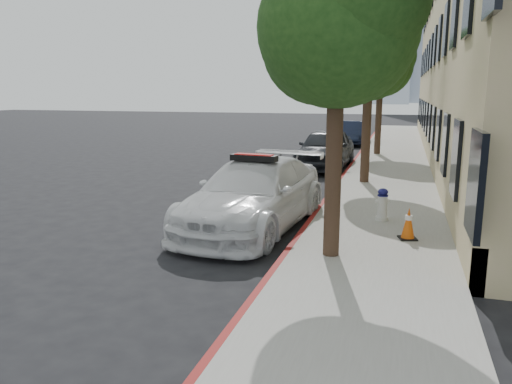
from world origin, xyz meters
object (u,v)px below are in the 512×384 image
object	(u,v)px
fire_hydrant	(382,205)
police_car	(254,194)
parked_car_mid	(325,149)
parked_car_far	(353,133)
traffic_cone	(408,223)

from	to	relation	value
fire_hydrant	police_car	bearing A→B (deg)	178.17
parked_car_mid	parked_car_far	distance (m)	9.99
parked_car_mid	parked_car_far	bearing A→B (deg)	91.28
parked_car_mid	fire_hydrant	world-z (taller)	parked_car_mid
parked_car_far	traffic_cone	world-z (taller)	parked_car_far
parked_car_far	fire_hydrant	bearing A→B (deg)	-81.09
parked_car_mid	traffic_cone	xyz separation A→B (m)	(3.26, -10.03, -0.34)
traffic_cone	parked_car_mid	bearing A→B (deg)	107.98
police_car	parked_car_far	distance (m)	19.56
fire_hydrant	traffic_cone	world-z (taller)	fire_hydrant
police_car	parked_car_mid	xyz separation A→B (m)	(0.22, 9.57, 0.02)
police_car	parked_car_far	xyz separation A→B (m)	(0.38, 19.55, -0.11)
parked_car_mid	parked_car_far	world-z (taller)	parked_car_mid
parked_car_far	traffic_cone	distance (m)	20.26
parked_car_mid	traffic_cone	size ratio (longest dim) A/B	7.23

